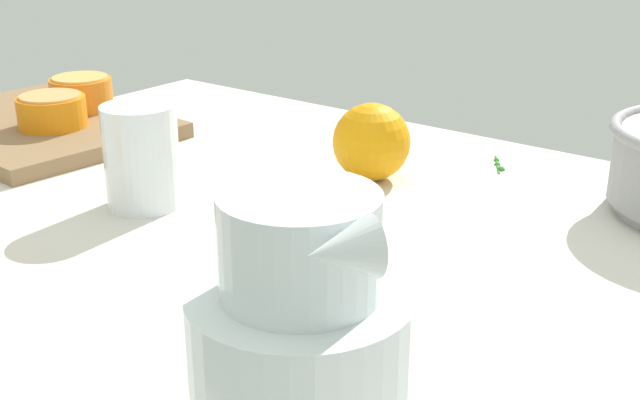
{
  "coord_description": "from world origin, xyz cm",
  "views": [
    {
      "loc": [
        38.92,
        -55.24,
        31.69
      ],
      "look_at": [
        -2.52,
        -1.18,
        5.34
      ],
      "focal_mm": 46.53,
      "sensor_mm": 36.0,
      "label": 1
    }
  ],
  "objects_px": {
    "cutting_board": "(35,126)",
    "loose_orange_0": "(371,142)",
    "orange_half_0": "(52,111)",
    "juice_glass": "(142,163)",
    "orange_half_1": "(81,93)",
    "juice_pitcher": "(301,400)"
  },
  "relations": [
    {
      "from": "juice_pitcher",
      "to": "orange_half_1",
      "type": "height_order",
      "value": "juice_pitcher"
    },
    {
      "from": "juice_glass",
      "to": "loose_orange_0",
      "type": "relative_size",
      "value": 1.23
    },
    {
      "from": "juice_glass",
      "to": "loose_orange_0",
      "type": "xyz_separation_m",
      "value": [
        0.14,
        0.21,
        -0.0
      ]
    },
    {
      "from": "juice_glass",
      "to": "loose_orange_0",
      "type": "bearing_deg",
      "value": 56.31
    },
    {
      "from": "orange_half_0",
      "to": "loose_orange_0",
      "type": "relative_size",
      "value": 0.99
    },
    {
      "from": "juice_pitcher",
      "to": "cutting_board",
      "type": "xyz_separation_m",
      "value": [
        -0.73,
        0.34,
        -0.06
      ]
    },
    {
      "from": "juice_pitcher",
      "to": "juice_glass",
      "type": "bearing_deg",
      "value": 148.56
    },
    {
      "from": "juice_pitcher",
      "to": "orange_half_0",
      "type": "height_order",
      "value": "juice_pitcher"
    },
    {
      "from": "cutting_board",
      "to": "loose_orange_0",
      "type": "bearing_deg",
      "value": 14.93
    },
    {
      "from": "orange_half_0",
      "to": "cutting_board",
      "type": "bearing_deg",
      "value": 172.44
    },
    {
      "from": "orange_half_0",
      "to": "loose_orange_0",
      "type": "bearing_deg",
      "value": 17.6
    },
    {
      "from": "cutting_board",
      "to": "orange_half_1",
      "type": "height_order",
      "value": "orange_half_1"
    },
    {
      "from": "orange_half_1",
      "to": "loose_orange_0",
      "type": "bearing_deg",
      "value": 6.52
    },
    {
      "from": "cutting_board",
      "to": "orange_half_1",
      "type": "bearing_deg",
      "value": 81.55
    },
    {
      "from": "juice_pitcher",
      "to": "orange_half_0",
      "type": "relative_size",
      "value": 2.17
    },
    {
      "from": "cutting_board",
      "to": "orange_half_0",
      "type": "xyz_separation_m",
      "value": [
        0.05,
        -0.01,
        0.03
      ]
    },
    {
      "from": "orange_half_0",
      "to": "orange_half_1",
      "type": "distance_m",
      "value": 0.09
    },
    {
      "from": "juice_pitcher",
      "to": "loose_orange_0",
      "type": "bearing_deg",
      "value": 120.23
    },
    {
      "from": "cutting_board",
      "to": "juice_glass",
      "type": "bearing_deg",
      "value": -15.56
    },
    {
      "from": "cutting_board",
      "to": "orange_half_1",
      "type": "relative_size",
      "value": 4.07
    },
    {
      "from": "juice_glass",
      "to": "orange_half_0",
      "type": "xyz_separation_m",
      "value": [
        -0.27,
        0.08,
        -0.01
      ]
    },
    {
      "from": "orange_half_0",
      "to": "loose_orange_0",
      "type": "height_order",
      "value": "loose_orange_0"
    }
  ]
}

